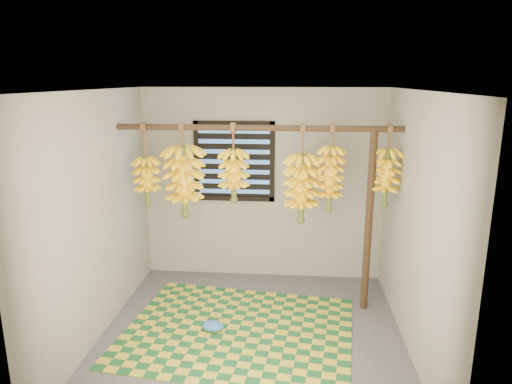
# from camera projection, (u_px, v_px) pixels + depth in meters

# --- Properties ---
(floor) EXTENTS (3.00, 3.00, 0.01)m
(floor) POSITION_uv_depth(u_px,v_px,m) (251.00, 337.00, 4.55)
(floor) COLOR #464646
(floor) RESTS_ON ground
(ceiling) EXTENTS (3.00, 3.00, 0.01)m
(ceiling) POSITION_uv_depth(u_px,v_px,m) (251.00, 90.00, 3.96)
(ceiling) COLOR silver
(ceiling) RESTS_ON wall_back
(wall_back) EXTENTS (3.00, 0.01, 2.40)m
(wall_back) POSITION_uv_depth(u_px,v_px,m) (263.00, 185.00, 5.71)
(wall_back) COLOR gray
(wall_back) RESTS_ON floor
(wall_left) EXTENTS (0.01, 3.00, 2.40)m
(wall_left) POSITION_uv_depth(u_px,v_px,m) (95.00, 218.00, 4.38)
(wall_left) COLOR gray
(wall_left) RESTS_ON floor
(wall_right) EXTENTS (0.01, 3.00, 2.40)m
(wall_right) POSITION_uv_depth(u_px,v_px,m) (416.00, 226.00, 4.13)
(wall_right) COLOR gray
(wall_right) RESTS_ON floor
(window) EXTENTS (1.00, 0.04, 1.00)m
(window) POSITION_uv_depth(u_px,v_px,m) (234.00, 162.00, 5.64)
(window) COLOR black
(window) RESTS_ON wall_back
(hanging_pole) EXTENTS (3.00, 0.06, 0.06)m
(hanging_pole) POSITION_uv_depth(u_px,v_px,m) (257.00, 128.00, 4.74)
(hanging_pole) COLOR #3D2916
(hanging_pole) RESTS_ON wall_left
(support_post) EXTENTS (0.08, 0.08, 2.00)m
(support_post) POSITION_uv_depth(u_px,v_px,m) (369.00, 223.00, 4.88)
(support_post) COLOR #3D2916
(support_post) RESTS_ON floor
(woven_mat) EXTENTS (2.46, 2.07, 0.01)m
(woven_mat) POSITION_uv_depth(u_px,v_px,m) (238.00, 331.00, 4.64)
(woven_mat) COLOR #195727
(woven_mat) RESTS_ON floor
(plastic_bag) EXTENTS (0.26, 0.21, 0.09)m
(plastic_bag) POSITION_uv_depth(u_px,v_px,m) (213.00, 326.00, 4.63)
(plastic_bag) COLOR #346FC3
(plastic_bag) RESTS_ON woven_mat
(banana_bunch_a) EXTENTS (0.29, 0.29, 0.90)m
(banana_bunch_a) POSITION_uv_depth(u_px,v_px,m) (147.00, 180.00, 4.98)
(banana_bunch_a) COLOR brown
(banana_bunch_a) RESTS_ON hanging_pole
(banana_bunch_b) EXTENTS (0.41, 0.41, 1.02)m
(banana_bunch_b) POSITION_uv_depth(u_px,v_px,m) (184.00, 182.00, 4.95)
(banana_bunch_b) COLOR brown
(banana_bunch_b) RESTS_ON hanging_pole
(banana_bunch_c) EXTENTS (0.30, 0.30, 0.85)m
(banana_bunch_c) POSITION_uv_depth(u_px,v_px,m) (234.00, 175.00, 4.88)
(banana_bunch_c) COLOR brown
(banana_bunch_c) RESTS_ON hanging_pole
(banana_bunch_d) EXTENTS (0.28, 0.28, 0.93)m
(banana_bunch_d) POSITION_uv_depth(u_px,v_px,m) (330.00, 179.00, 4.80)
(banana_bunch_d) COLOR brown
(banana_bunch_d) RESTS_ON hanging_pole
(banana_bunch_e) EXTENTS (0.36, 0.36, 1.06)m
(banana_bunch_e) POSITION_uv_depth(u_px,v_px,m) (301.00, 189.00, 4.85)
(banana_bunch_e) COLOR brown
(banana_bunch_e) RESTS_ON hanging_pole
(banana_bunch_f) EXTENTS (0.30, 0.30, 0.86)m
(banana_bunch_f) POSITION_uv_depth(u_px,v_px,m) (386.00, 177.00, 4.75)
(banana_bunch_f) COLOR brown
(banana_bunch_f) RESTS_ON hanging_pole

